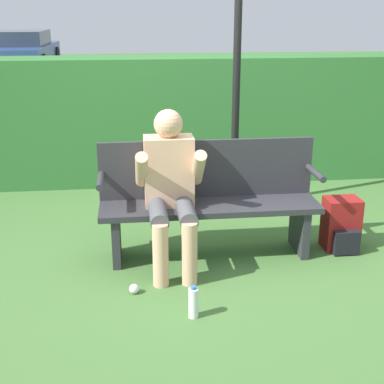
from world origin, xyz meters
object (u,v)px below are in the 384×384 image
object	(u,v)px
park_bench	(209,198)
person_seated	(170,183)
parked_car	(21,51)
backpack	(341,225)
water_bottle	(193,303)
signpost	(237,53)

from	to	relation	value
park_bench	person_seated	bearing A→B (deg)	-155.08
parked_car	park_bench	bearing A→B (deg)	-163.56
park_bench	parked_car	distance (m)	14.15
backpack	parked_car	xyz separation A→B (m)	(-4.93, 13.67, 0.39)
water_bottle	signpost	bearing A→B (deg)	72.03
water_bottle	parked_car	size ratio (longest dim) A/B	0.05
signpost	parked_car	xyz separation A→B (m)	(-4.25, 12.64, -0.88)
backpack	parked_car	distance (m)	14.54
person_seated	backpack	world-z (taller)	person_seated
backpack	water_bottle	bearing A→B (deg)	-145.89
person_seated	parked_car	world-z (taller)	parked_car
backpack	signpost	xyz separation A→B (m)	(-0.68, 1.04, 1.27)
park_bench	water_bottle	xyz separation A→B (m)	(-0.23, -0.94, -0.35)
park_bench	signpost	world-z (taller)	signpost
person_seated	signpost	size ratio (longest dim) A/B	0.44
park_bench	signpost	distance (m)	1.46
park_bench	person_seated	size ratio (longest dim) A/B	1.45
park_bench	water_bottle	world-z (taller)	park_bench
backpack	signpost	world-z (taller)	signpost
park_bench	backpack	bearing A→B (deg)	-3.15
person_seated	backpack	xyz separation A→B (m)	(1.38, 0.08, -0.43)
water_bottle	person_seated	bearing A→B (deg)	95.52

